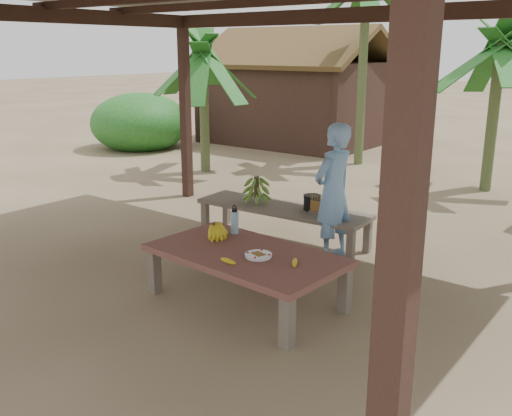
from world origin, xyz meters
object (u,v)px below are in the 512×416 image
Objects in this scene: ripe_banana_bunch at (213,230)px; water_flask at (235,221)px; work_table at (246,259)px; bench at (282,211)px; plate at (258,255)px; cooking_pot at (312,203)px; woman at (333,192)px.

water_flask is (0.08, 0.24, 0.04)m from ripe_banana_bunch.
water_flask is at bearing 143.24° from work_table.
work_table is 1.80m from bench.
plate is at bearing -9.46° from work_table.
cooking_pot reaches higher than work_table.
ripe_banana_bunch is at bearing -107.74° from water_flask.
cooking_pot is (0.36, 0.10, 0.14)m from bench.
bench is at bearing 98.47° from ripe_banana_bunch.
woman is at bearing 95.53° from plate.
work_table is 1.56m from woman.
cooking_pot is at bearing 11.88° from bench.
plate is 0.75m from water_flask.
work_table is 9.08× the size of cooking_pot.
work_table is at bearing 167.07° from plate.
work_table is 7.52× the size of plate.
ripe_banana_bunch reaches higher than bench.
plate is 1.60m from woman.
woman reaches higher than ripe_banana_bunch.
ripe_banana_bunch is 0.26m from water_flask.
bench is 1.33m from water_flask.
woman reaches higher than bench.
plate is 1.21× the size of cooking_pot.
woman reaches higher than work_table.
ripe_banana_bunch reaches higher than cooking_pot.
work_table is 0.83× the size of bench.
plate is 1.87m from cooking_pot.
plate is at bearing -13.63° from ripe_banana_bunch.
work_table is 6.75× the size of ripe_banana_bunch.
plate is at bearing -72.72° from cooking_pot.
woman reaches higher than cooking_pot.
ripe_banana_bunch is 0.18× the size of woman.
water_flask is at bearing 72.26° from ripe_banana_bunch.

